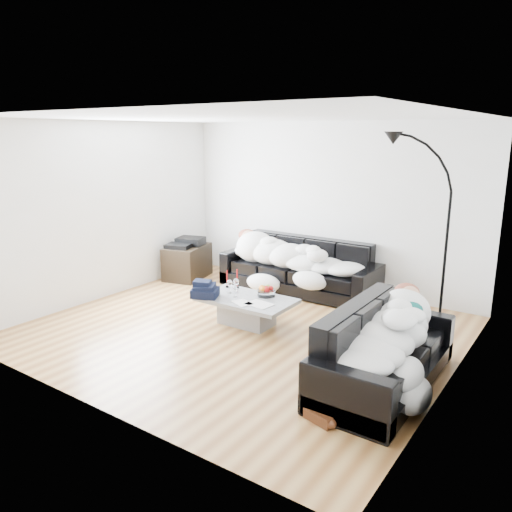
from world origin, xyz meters
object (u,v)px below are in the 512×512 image
Objects in this scene: sofa_right at (385,348)px; coffee_table at (247,311)px; shoes at (331,416)px; stereo at (187,242)px; sleeper_right at (387,325)px; wine_glass_b at (230,286)px; wine_glass_c at (235,292)px; candle_right at (237,279)px; floor_lamp at (446,248)px; fruit_bowl at (266,291)px; candle_left at (227,279)px; sleeper_back at (297,253)px; sofa_back at (299,266)px; wine_glass_a at (236,285)px; av_cabinet at (187,262)px.

sofa_right is 1.59× the size of coffee_table.
shoes is 4.82m from stereo.
wine_glass_b is (-2.36, 0.57, -0.18)m from sleeper_right.
shoes is at bearing 171.82° from sofa_right.
candle_right is (-0.22, 0.34, 0.06)m from wine_glass_c.
floor_lamp reaches higher than candle_right.
fruit_bowl is 0.11× the size of floor_lamp.
candle_right is at bearing 169.40° from shoes.
sleeper_back is at bearing 76.12° from candle_left.
stereo is at bearing 67.64° from sleeper_right.
wine_glass_c is (0.01, -1.61, -0.20)m from sleeper_back.
wine_glass_c is (0.01, -1.66, 0.02)m from sofa_back.
sleeper_back is at bearing 90.52° from wine_glass_c.
candle_left is (-0.23, 0.10, 0.02)m from wine_glass_a.
stereo is (-1.61, 0.95, 0.15)m from candle_left.
sofa_back is at bearing -4.22° from stereo.
coffee_table is 0.55m from candle_right.
floor_lamp is (2.38, 1.05, 0.62)m from wine_glass_a.
av_cabinet is at bearing -170.60° from floor_lamp.
wine_glass_a is 0.25m from candle_left.
shoes is at bearing -42.92° from fruit_bowl.
sleeper_back is 3.68m from shoes.
candle_left is at bearing -155.13° from candle_right.
sleeper_back is at bearing 103.45° from fruit_bowl.
floor_lamp reaches higher than stereo.
wine_glass_b is at bearing -145.60° from floor_lamp.
candle_left is 2.95m from shoes.
candle_left is at bearing -150.55° from floor_lamp.
av_cabinet is (-2.10, 1.17, 0.10)m from coffee_table.
wine_glass_c is at bearing -89.48° from sleeper_back.
floor_lamp is (0.20, 2.60, 1.02)m from shoes.
wine_glass_b is 0.41× the size of stereo.
sleeper_right is 2.43m from wine_glass_b.
sofa_right is 10.75× the size of wine_glass_b.
shoes is 2.80m from floor_lamp.
shoes is (2.07, -1.37, -0.38)m from wine_glass_c.
wine_glass_b reaches higher than fruit_bowl.
stereo is 4.25m from floor_lamp.
coffee_table is 2.56× the size of shoes.
sofa_right reaches higher than candle_left.
wine_glass_a is 0.21m from wine_glass_c.
sofa_back is 16.65× the size of wine_glass_c.
sofa_right is 2.39× the size of av_cabinet.
sleeper_right is 2.25m from wine_glass_c.
fruit_bowl is (0.32, -1.35, -0.20)m from sleeper_back.
sofa_right is at bearing -21.57° from fruit_bowl.
sleeper_back is 1.98m from stereo.
wine_glass_b is (-2.36, 0.57, 0.05)m from sofa_right.
candle_right is (-2.41, 0.81, -0.14)m from sleeper_right.
sofa_right is 10.37× the size of wine_glass_a.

